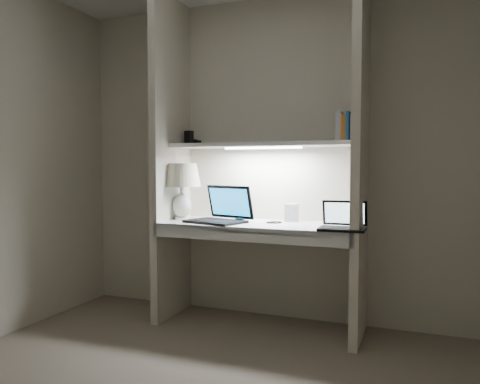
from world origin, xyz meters
The scene contains 17 objects.
back_wall centered at (0.00, 1.50, 1.25)m, with size 3.20×0.01×2.50m, color beige.
alcove_panel_left centered at (-0.73, 1.23, 1.25)m, with size 0.06×0.55×2.50m, color beige.
alcove_panel_right centered at (0.73, 1.23, 1.25)m, with size 0.06×0.55×2.50m, color beige.
desk centered at (0.00, 1.23, 0.75)m, with size 1.40×0.55×0.04m, color white.
desk_apron centered at (0.00, 0.96, 0.72)m, with size 1.46×0.03×0.10m, color silver.
shelf centered at (0.00, 1.32, 1.35)m, with size 1.40×0.36×0.03m, color silver.
strip_light centered at (0.00, 1.32, 1.33)m, with size 0.60×0.04×0.01m, color white.
table_lamp centered at (-0.64, 1.23, 1.07)m, with size 0.30×0.30×0.44m.
laptop_main centered at (-0.29, 1.19, 0.83)m, with size 0.49×0.45×0.27m.
laptop_netbook centered at (0.64, 1.09, 0.81)m, with size 0.30×0.27×0.19m.
speaker centered at (0.21, 1.40, 0.84)m, with size 0.10×0.07×0.14m, color silver.
mouse centered at (-0.15, 1.23, 0.79)m, with size 0.09×0.06×0.03m, color black.
cable_coil centered at (0.12, 1.28, 0.78)m, with size 0.09×0.09×0.01m, color black.
sticky_note centered at (-0.55, 1.17, 0.77)m, with size 0.08×0.08×0.00m, color yellow.
book_row centered at (0.65, 1.34, 1.46)m, with size 0.20×0.14×0.21m.
shelf_box centered at (-0.64, 1.36, 1.42)m, with size 0.06×0.05×0.11m, color black.
shelf_gadget centered at (-0.62, 1.40, 1.39)m, with size 0.10×0.07×0.04m, color black.
Camera 1 is at (1.11, -2.03, 1.19)m, focal length 35.00 mm.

